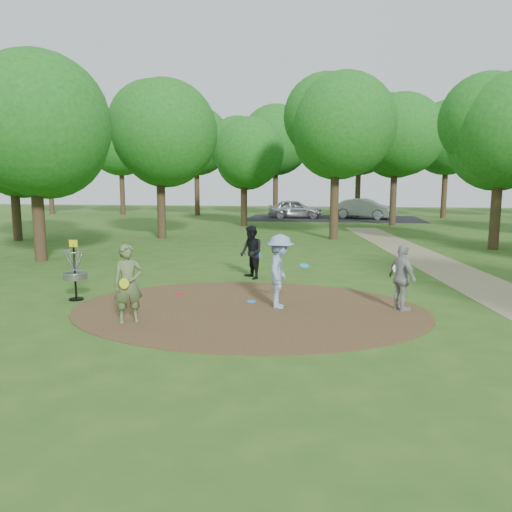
# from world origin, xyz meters

# --- Properties ---
(ground) EXTENTS (100.00, 100.00, 0.00)m
(ground) POSITION_xyz_m (0.00, 0.00, 0.00)
(ground) COLOR #2D5119
(ground) RESTS_ON ground
(dirt_clearing) EXTENTS (8.40, 8.40, 0.02)m
(dirt_clearing) POSITION_xyz_m (0.00, 0.00, 0.01)
(dirt_clearing) COLOR #47301C
(dirt_clearing) RESTS_ON ground
(footpath) EXTENTS (7.55, 39.89, 0.01)m
(footpath) POSITION_xyz_m (6.50, 2.00, 0.01)
(footpath) COLOR #8C7A5B
(footpath) RESTS_ON ground
(parking_lot) EXTENTS (14.00, 8.00, 0.01)m
(parking_lot) POSITION_xyz_m (2.00, 30.00, 0.00)
(parking_lot) COLOR black
(parking_lot) RESTS_ON ground
(player_observer_with_disc) EXTENTS (0.74, 0.66, 1.69)m
(player_observer_with_disc) POSITION_xyz_m (-2.33, -1.45, 0.84)
(player_observer_with_disc) COLOR #566B3E
(player_observer_with_disc) RESTS_ON ground
(player_throwing_with_disc) EXTENTS (1.04, 1.15, 1.77)m
(player_throwing_with_disc) POSITION_xyz_m (0.72, 0.28, 0.88)
(player_throwing_with_disc) COLOR #7D97BB
(player_throwing_with_disc) RESTS_ON ground
(player_walking_with_disc) EXTENTS (0.97, 1.01, 1.65)m
(player_walking_with_disc) POSITION_xyz_m (-0.54, 3.77, 0.82)
(player_walking_with_disc) COLOR black
(player_walking_with_disc) RESTS_ON ground
(player_waiting_with_disc) EXTENTS (0.78, 0.98, 1.56)m
(player_waiting_with_disc) POSITION_xyz_m (3.54, 0.43, 0.78)
(player_waiting_with_disc) COLOR #98999B
(player_waiting_with_disc) RESTS_ON ground
(disc_ground_cyan) EXTENTS (0.22, 0.22, 0.02)m
(disc_ground_cyan) POSITION_xyz_m (-0.05, 0.71, 0.03)
(disc_ground_cyan) COLOR #1BA2DF
(disc_ground_cyan) RESTS_ON dirt_clearing
(disc_ground_red) EXTENTS (0.22, 0.22, 0.02)m
(disc_ground_red) POSITION_xyz_m (-2.08, 1.23, 0.03)
(disc_ground_red) COLOR #B51237
(disc_ground_red) RESTS_ON dirt_clearing
(car_left) EXTENTS (4.64, 2.30, 1.52)m
(car_left) POSITION_xyz_m (-1.15, 29.97, 0.76)
(car_left) COLOR #A5A7AC
(car_left) RESTS_ON ground
(car_right) EXTENTS (5.21, 3.54, 1.62)m
(car_right) POSITION_xyz_m (4.46, 30.15, 0.81)
(car_right) COLOR #A4A6AB
(car_right) RESTS_ON ground
(disc_golf_basket) EXTENTS (0.63, 0.63, 1.54)m
(disc_golf_basket) POSITION_xyz_m (-4.50, 0.30, 0.87)
(disc_golf_basket) COLOR black
(disc_golf_basket) RESTS_ON ground
(tree_ring) EXTENTS (37.59, 45.30, 8.63)m
(tree_ring) POSITION_xyz_m (1.87, 7.98, 5.12)
(tree_ring) COLOR #332316
(tree_ring) RESTS_ON ground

